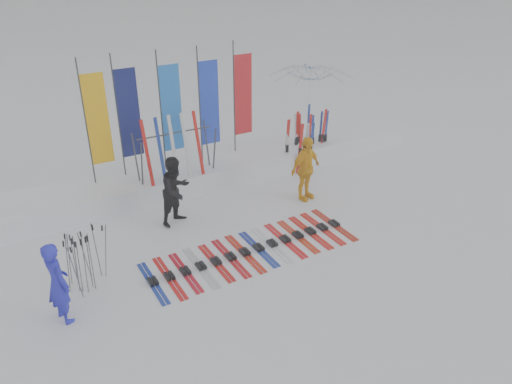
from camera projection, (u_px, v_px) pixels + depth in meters
ground at (285, 265)px, 10.67m from camera, size 120.00×120.00×0.00m
snow_bank at (197, 174)px, 14.08m from camera, size 14.00×1.60×0.60m
person_blue at (58, 283)px, 8.81m from camera, size 0.55×0.68×1.63m
person_black at (176, 191)px, 11.92m from camera, size 1.02×0.93×1.72m
person_yellow at (306, 169)px, 13.00m from camera, size 1.09×0.65×1.74m
tent_canopy at (310, 101)px, 16.96m from camera, size 3.46×3.50×2.57m
ski_row at (252, 250)px, 11.13m from camera, size 4.78×1.68×0.07m
pole_cluster at (83, 261)px, 9.76m from camera, size 0.90×0.68×1.25m
feather_flags at (172, 108)px, 13.12m from camera, size 4.71×0.27×3.20m
ski_rack at (175, 147)px, 12.96m from camera, size 2.04×0.80×1.23m
upright_skis at (306, 140)px, 15.04m from camera, size 1.59×1.09×1.69m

